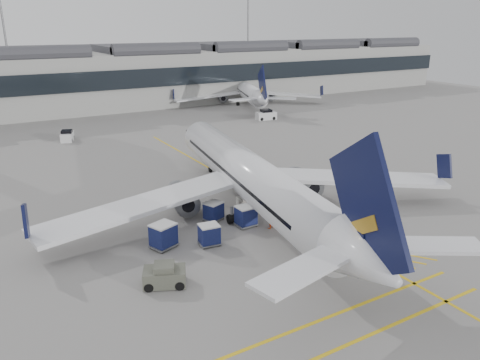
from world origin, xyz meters
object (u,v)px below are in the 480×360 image
ramp_agent_b (270,219)px  pushback_tug (165,276)px  belt_loader (258,199)px  baggage_cart_a (209,234)px  airliner_main (252,178)px  ramp_agent_a (250,204)px

ramp_agent_b → pushback_tug: 11.98m
belt_loader → baggage_cart_a: 9.45m
airliner_main → baggage_cart_a: size_ratio=23.79×
airliner_main → baggage_cart_a: 8.16m
airliner_main → pushback_tug: size_ratio=12.97×
airliner_main → belt_loader: bearing=46.4°
pushback_tug → airliner_main: bearing=58.4°
baggage_cart_a → ramp_agent_b: baggage_cart_a is taller
baggage_cart_a → ramp_agent_a: 7.42m
belt_loader → ramp_agent_b: (-1.94, -4.95, 0.18)m
baggage_cart_a → pushback_tug: bearing=-137.6°
pushback_tug → baggage_cart_a: bearing=60.2°
ramp_agent_a → airliner_main: bearing=-14.7°
belt_loader → pushback_tug: 16.01m
baggage_cart_a → pushback_tug: size_ratio=0.55×
belt_loader → ramp_agent_b: size_ratio=3.34×
airliner_main → belt_loader: size_ratio=7.93×
airliner_main → pushback_tug: (-11.87, -8.09, -2.62)m
airliner_main → ramp_agent_a: (-0.34, -0.18, -2.44)m
belt_loader → ramp_agent_b: belt_loader is taller
belt_loader → ramp_agent_a: belt_loader is taller
airliner_main → belt_loader: airliner_main is taller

